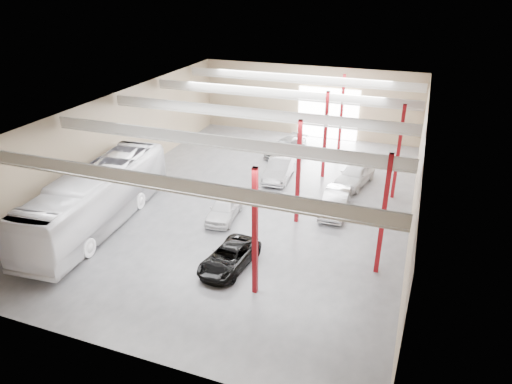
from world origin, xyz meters
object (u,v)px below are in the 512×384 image
Objects in this scene: car_row_c at (286,147)px; car_right_far at (355,174)px; coach_bus at (97,198)px; car_row_a at (224,208)px; car_row_b at (280,168)px; black_sedan at (229,257)px; car_right_near at (336,202)px.

car_right_far is at bearing -14.40° from car_row_c.
coach_bus is 19.12m from car_right_far.
coach_bus is 8.24m from car_row_a.
car_row_c is (-1.04, 5.20, -0.11)m from car_row_b.
car_row_a is (-2.57, 5.20, 0.09)m from black_sedan.
car_right_far reaches higher than car_right_near.
car_row_b is at bearing 139.90° from car_right_near.
car_row_c is 1.03× the size of car_right_far.
car_right_far reaches higher than black_sedan.
car_row_c is at bearing 103.28° from black_sedan.
black_sedan is 9.62m from car_right_near.
car_row_c is (7.77, 16.47, -1.19)m from coach_bus.
car_row_a reaches higher than black_sedan.
car_row_b reaches higher than black_sedan.
coach_bus is at bearing 177.23° from black_sedan.
coach_bus is at bearing -155.36° from car_right_near.
car_right_far is (4.79, 13.81, 0.20)m from black_sedan.
car_right_far is (6.93, -4.29, 0.10)m from car_row_c.
coach_bus is 3.03× the size of black_sedan.
car_right_near is (5.39, -4.29, -0.06)m from car_row_b.
car_row_a is at bearing 122.89° from black_sedan.
car_right_far is at bearing 5.55° from car_row_b.
car_row_b is at bearing 101.40° from black_sedan.
coach_bus is 2.72× the size of car_row_b.
car_row_c is at bearing 59.23° from coach_bus.
car_row_b is at bearing 46.47° from coach_bus.
car_row_a is 12.91m from car_row_c.
car_row_b is (-1.09, 12.90, 0.20)m from black_sedan.
black_sedan is 0.90× the size of car_row_b.
car_right_near is (6.87, 3.41, 0.05)m from car_row_a.
coach_bus is 14.35m from car_row_b.
car_right_far reaches higher than car_row_c.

